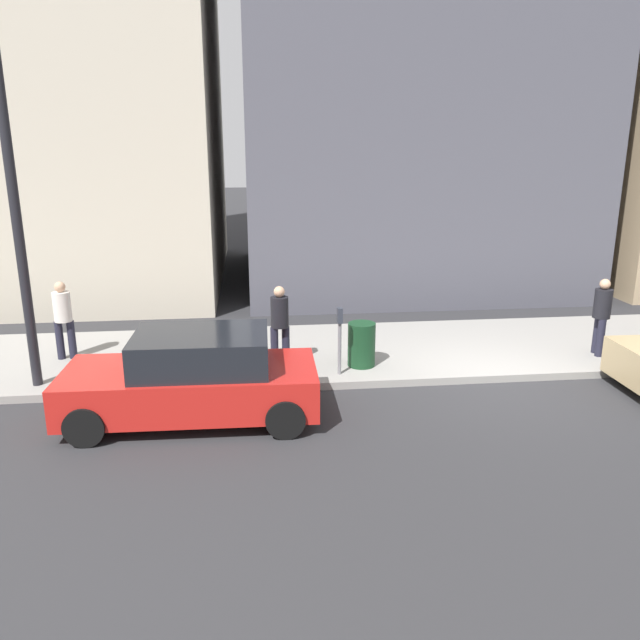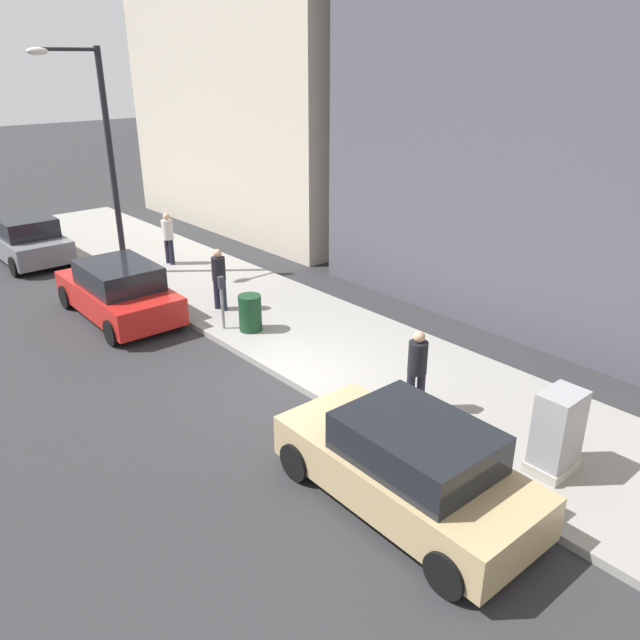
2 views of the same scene
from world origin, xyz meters
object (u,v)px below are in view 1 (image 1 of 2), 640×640
Objects in this scene: streetlamp at (5,175)px; pedestrian_midblock at (280,321)px; parked_car_red at (194,378)px; pedestrian_far_corner at (63,316)px; parking_meter at (340,334)px; pedestrian_near_meter at (602,312)px; trash_bin at (362,344)px.

streetlamp is 3.92× the size of pedestrian_midblock.
pedestrian_midblock is at bearing -35.17° from parked_car_red.
streetlamp is 3.42m from pedestrian_far_corner.
parked_car_red reaches higher than parking_meter.
parking_meter is 5.73m from pedestrian_near_meter.
streetlamp is at bearing -99.12° from pedestrian_far_corner.
parking_meter is at bearing 130.98° from trash_bin.
pedestrian_near_meter is (0.12, -5.18, 0.49)m from trash_bin.
pedestrian_near_meter is (0.73, -11.44, -2.93)m from streetlamp.
streetlamp reaches higher than parked_car_red.
trash_bin is at bearing -14.78° from pedestrian_far_corner.
streetlamp is 7.16m from trash_bin.
pedestrian_far_corner is at bearing -25.63° from pedestrian_midblock.
pedestrian_far_corner is (1.76, -0.15, -2.93)m from streetlamp.
parking_meter is 0.78m from trash_bin.
streetlamp is at bearing 95.63° from trash_bin.
parking_meter is at bearing -20.09° from pedestrian_far_corner.
pedestrian_far_corner is at bearing 44.98° from parked_car_red.
pedestrian_midblock is (0.81, -4.61, -2.93)m from streetlamp.
streetlamp is 3.92× the size of pedestrian_near_meter.
parked_car_red is at bearing 118.49° from parking_meter.
trash_bin is 1.73m from pedestrian_midblock.
parked_car_red reaches higher than trash_bin.
parking_meter is 5.81m from pedestrian_far_corner.
parked_car_red is 4.23m from pedestrian_far_corner.
streetlamp is at bearing -3.67° from pedestrian_midblock.
pedestrian_near_meter is at bearing -88.70° from trash_bin.
parked_car_red is 4.71× the size of trash_bin.
parking_meter is at bearing 108.05° from pedestrian_near_meter.
parking_meter is 0.81× the size of pedestrian_far_corner.
parked_car_red is at bearing -50.56° from pedestrian_far_corner.
pedestrian_near_meter reaches higher than parking_meter.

